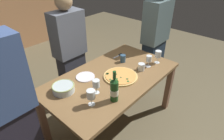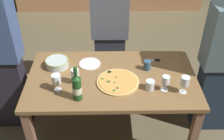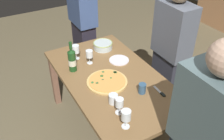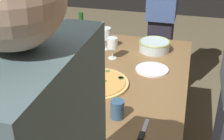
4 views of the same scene
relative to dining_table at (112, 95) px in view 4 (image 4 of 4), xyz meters
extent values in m
cube|color=brown|center=(0.00, 0.00, 0.07)|extent=(1.60, 0.90, 0.04)
cube|color=brown|center=(-0.74, -0.40, -0.30)|extent=(0.07, 0.07, 0.71)
cube|color=brown|center=(-0.74, 0.40, -0.30)|extent=(0.07, 0.07, 0.71)
cylinder|color=#DEB767|center=(0.05, -0.08, 0.10)|extent=(0.39, 0.39, 0.02)
cylinder|color=#F49F4C|center=(0.05, -0.08, 0.11)|extent=(0.35, 0.35, 0.01)
cylinder|color=#4C7239|center=(-0.09, -0.05, 0.12)|extent=(0.03, 0.03, 0.00)
cylinder|color=#4C6A36|center=(0.02, -0.11, 0.12)|extent=(0.02, 0.02, 0.00)
cylinder|color=#3D7635|center=(0.01, -0.22, 0.12)|extent=(0.03, 0.03, 0.00)
cylinder|color=#4F6A34|center=(-0.03, 0.05, 0.12)|extent=(0.04, 0.04, 0.00)
cylinder|color=#42642F|center=(0.04, -0.19, 0.12)|extent=(0.03, 0.03, 0.00)
cylinder|color=#446F34|center=(-0.02, 0.05, 0.12)|extent=(0.03, 0.03, 0.00)
cylinder|color=#416D31|center=(0.04, -0.03, 0.12)|extent=(0.02, 0.02, 0.00)
cylinder|color=#3E692B|center=(-0.04, -0.10, 0.12)|extent=(0.03, 0.03, 0.00)
cylinder|color=silver|center=(-0.54, 0.18, 0.13)|extent=(0.22, 0.22, 0.08)
torus|color=#9BAD64|center=(-0.54, 0.18, 0.16)|extent=(0.23, 0.23, 0.01)
cylinder|color=#1C481D|center=(-0.30, -0.29, 0.20)|extent=(0.08, 0.08, 0.22)
cone|color=#1C481D|center=(-0.30, -0.29, 0.32)|extent=(0.08, 0.08, 0.04)
cylinder|color=#1C481D|center=(-0.30, -0.29, 0.38)|extent=(0.03, 0.03, 0.07)
cylinder|color=silver|center=(-0.30, -0.29, 0.19)|extent=(0.08, 0.08, 0.07)
cylinder|color=white|center=(-0.33, -0.09, 0.09)|extent=(0.06, 0.06, 0.00)
cylinder|color=white|center=(-0.33, -0.09, 0.13)|extent=(0.01, 0.01, 0.07)
cylinder|color=white|center=(-0.33, -0.09, 0.21)|extent=(0.07, 0.07, 0.08)
cylinder|color=white|center=(0.47, -0.19, 0.09)|extent=(0.07, 0.07, 0.00)
cylinder|color=white|center=(0.47, -0.19, 0.13)|extent=(0.01, 0.01, 0.07)
cylinder|color=white|center=(0.47, -0.19, 0.21)|extent=(0.07, 0.07, 0.07)
cylinder|color=maroon|center=(0.47, -0.19, 0.19)|extent=(0.06, 0.06, 0.03)
cylinder|color=white|center=(-0.49, -0.18, 0.09)|extent=(0.07, 0.07, 0.00)
cylinder|color=white|center=(-0.49, -0.18, 0.14)|extent=(0.01, 0.01, 0.08)
cylinder|color=white|center=(-0.49, -0.18, 0.22)|extent=(0.08, 0.08, 0.08)
cylinder|color=white|center=(0.62, -0.23, 0.09)|extent=(0.07, 0.07, 0.00)
cylinder|color=white|center=(0.62, -0.23, 0.14)|extent=(0.01, 0.01, 0.08)
cylinder|color=white|center=(0.62, -0.23, 0.22)|extent=(0.08, 0.08, 0.08)
cylinder|color=white|center=(0.33, -0.18, 0.14)|extent=(0.08, 0.08, 0.09)
cylinder|color=#335574|center=(0.35, 0.12, 0.14)|extent=(0.07, 0.07, 0.10)
cylinder|color=white|center=(-0.22, 0.21, 0.10)|extent=(0.22, 0.22, 0.01)
cube|color=silver|center=(0.39, 0.27, 0.10)|extent=(0.12, 0.03, 0.01)
cube|color=black|center=(0.47, 0.26, 0.10)|extent=(0.05, 0.03, 0.02)
cube|color=#24212E|center=(-1.08, 0.17, -0.23)|extent=(0.36, 0.20, 0.86)
camera|label=1|loc=(-1.36, -1.21, 1.31)|focal=30.33mm
camera|label=2|loc=(-0.03, -2.04, 1.69)|focal=43.81mm
camera|label=3|loc=(1.75, -0.98, 1.59)|focal=40.26mm
camera|label=4|loc=(1.59, 0.42, 1.02)|focal=49.72mm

